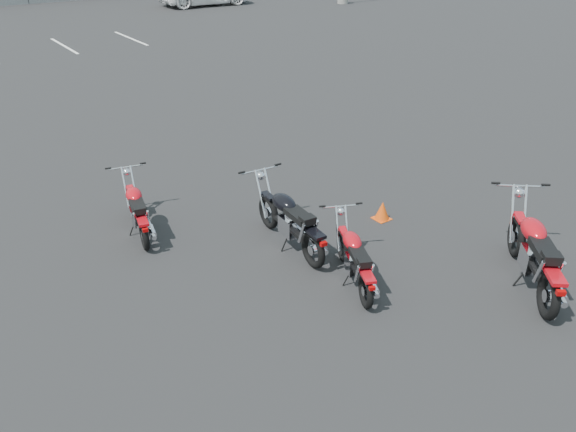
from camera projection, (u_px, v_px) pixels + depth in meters
ground at (300, 271)px, 8.78m from camera, size 120.00×120.00×0.00m
motorcycle_front_red at (137, 210)px, 9.69m from camera, size 0.82×1.87×0.92m
motorcycle_second_black at (290, 221)px, 9.23m from camera, size 0.83×2.15×1.05m
motorcycle_third_red at (355, 259)px, 8.33m from camera, size 1.11×1.76×0.89m
motorcycle_rear_red at (535, 253)px, 8.24m from camera, size 1.86×2.07×1.15m
training_cone_near at (382, 211)px, 10.22m from camera, size 0.29×0.29×0.34m
training_cone_far at (531, 254)px, 8.93m from camera, size 0.25×0.25×0.29m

